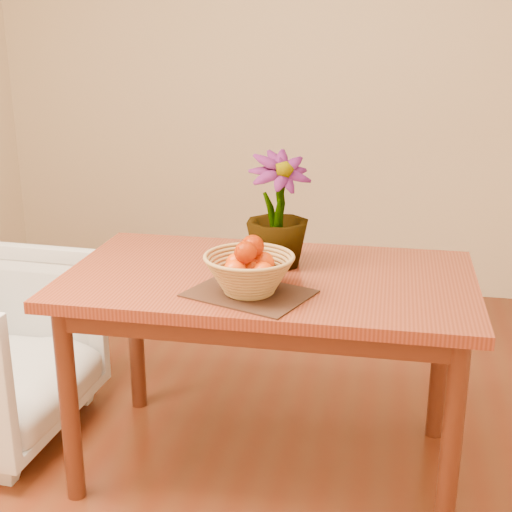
# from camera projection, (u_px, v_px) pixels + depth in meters

# --- Properties ---
(wall_back) EXTENTS (4.00, 0.02, 2.70)m
(wall_back) POSITION_uv_depth(u_px,v_px,m) (328.00, 65.00, 4.08)
(wall_back) COLOR beige
(wall_back) RESTS_ON floor
(table) EXTENTS (1.40, 0.80, 0.75)m
(table) POSITION_uv_depth(u_px,v_px,m) (269.00, 298.00, 2.47)
(table) COLOR maroon
(table) RESTS_ON floor
(placemat) EXTENTS (0.44, 0.39, 0.01)m
(placemat) POSITION_uv_depth(u_px,v_px,m) (249.00, 293.00, 2.26)
(placemat) COLOR #361C13
(placemat) RESTS_ON table
(wicker_basket) EXTENTS (0.29, 0.29, 0.12)m
(wicker_basket) POSITION_uv_depth(u_px,v_px,m) (249.00, 275.00, 2.24)
(wicker_basket) COLOR #AE8748
(wicker_basket) RESTS_ON placemat
(orange_pile) EXTENTS (0.17, 0.17, 0.13)m
(orange_pile) POSITION_uv_depth(u_px,v_px,m) (249.00, 259.00, 2.23)
(orange_pile) COLOR #D23A03
(orange_pile) RESTS_ON wicker_basket
(potted_plant) EXTENTS (0.31, 0.31, 0.40)m
(potted_plant) POSITION_uv_depth(u_px,v_px,m) (278.00, 210.00, 2.48)
(potted_plant) COLOR #194012
(potted_plant) RESTS_ON table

